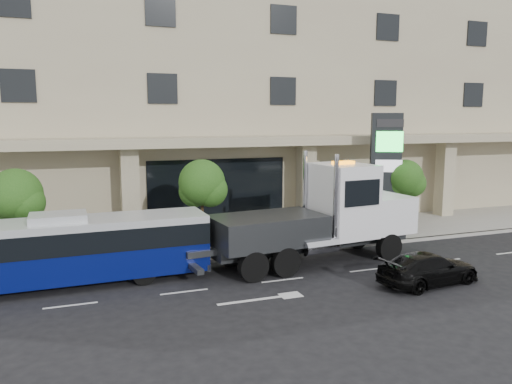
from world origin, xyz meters
The scene contains 11 objects.
ground centered at (0.00, 0.00, 0.00)m, with size 120.00×120.00×0.00m, color black.
sidewalk centered at (0.00, 5.00, 0.07)m, with size 120.00×6.00×0.15m, color gray.
curb centered at (0.00, 2.00, 0.07)m, with size 120.00×0.30×0.15m, color gray.
convention_center centered at (0.00, 15.42, 9.97)m, with size 60.00×17.60×20.00m.
tree_left centered at (-9.97, 3.59, 3.11)m, with size 2.27×2.20×4.22m.
tree_mid centered at (-1.97, 3.59, 3.26)m, with size 2.28×2.20×4.38m.
tree_right centered at (9.53, 3.59, 3.04)m, with size 2.10×2.00×4.04m.
city_bus centered at (-8.31, 0.77, 1.46)m, with size 11.34×2.62×2.86m.
tow_truck centered at (2.79, 0.33, 2.04)m, with size 10.94×3.64×4.96m.
black_sedan centered at (5.16, -3.89, 0.63)m, with size 1.76×4.33×1.26m, color black.
signage_pylon centered at (8.38, 3.88, 3.48)m, with size 1.72×1.23×6.57m.
Camera 1 is at (-7.62, -19.24, 6.44)m, focal length 35.00 mm.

